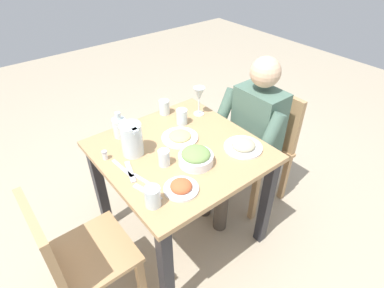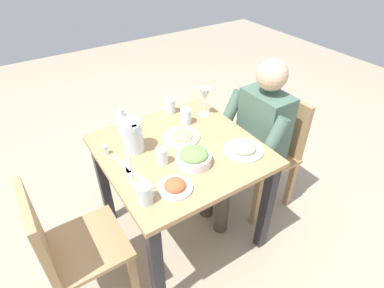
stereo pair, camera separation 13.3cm
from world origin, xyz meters
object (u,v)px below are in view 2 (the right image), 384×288
(plate_rice_curry, at_px, (175,186))
(wine_glass, at_px, (205,96))
(diner_near, at_px, (252,139))
(chair_near, at_px, (271,146))
(plate_fries, at_px, (182,136))
(salt_shaker, at_px, (106,150))
(plate_beans, at_px, (244,149))
(dining_table, at_px, (181,165))
(water_glass_by_pitcher, at_px, (170,106))
(salad_bowl, at_px, (194,157))
(water_glass_near_left, at_px, (162,156))
(water_glass_center, at_px, (186,116))
(oil_carafe, at_px, (123,125))
(chair_far, at_px, (67,246))
(water_glass_far_right, at_px, (145,194))
(water_pitcher, at_px, (132,136))

(plate_rice_curry, height_order, wine_glass, wine_glass)
(diner_near, distance_m, wine_glass, 0.42)
(diner_near, distance_m, plate_rice_curry, 0.76)
(chair_near, bearing_deg, diner_near, 90.00)
(plate_fries, height_order, wine_glass, wine_glass)
(salt_shaker, bearing_deg, plate_beans, -121.17)
(dining_table, xyz_separation_m, water_glass_by_pitcher, (0.38, -0.16, 0.18))
(salad_bowl, xyz_separation_m, water_glass_by_pitcher, (0.54, -0.16, 0.01))
(water_glass_near_left, bearing_deg, water_glass_center, -50.04)
(oil_carafe, bearing_deg, water_glass_by_pitcher, -81.32)
(salad_bowl, distance_m, oil_carafe, 0.52)
(chair_near, relative_size, water_glass_by_pitcher, 8.84)
(chair_near, relative_size, plate_fries, 3.91)
(chair_near, distance_m, salt_shaker, 1.16)
(water_glass_center, relative_size, wine_glass, 0.51)
(water_glass_center, bearing_deg, salt_shaker, 92.88)
(chair_far, bearing_deg, plate_beans, -96.79)
(dining_table, relative_size, chair_near, 1.02)
(water_glass_center, bearing_deg, water_glass_near_left, 129.96)
(dining_table, distance_m, salad_bowl, 0.23)
(water_glass_near_left, bearing_deg, chair_far, 93.91)
(plate_fries, bearing_deg, water_glass_center, -41.31)
(dining_table, bearing_deg, salt_shaker, 64.20)
(diner_near, xyz_separation_m, water_glass_near_left, (-0.01, 0.67, 0.16))
(plate_rice_curry, height_order, water_glass_by_pitcher, water_glass_by_pitcher)
(chair_near, distance_m, oil_carafe, 1.05)
(salad_bowl, relative_size, water_glass_center, 1.89)
(plate_beans, distance_m, water_glass_center, 0.45)
(water_glass_near_left, relative_size, oil_carafe, 0.57)
(plate_rice_curry, height_order, water_glass_center, water_glass_center)
(wine_glass, bearing_deg, water_glass_far_right, 126.11)
(wine_glass, bearing_deg, chair_near, -125.33)
(water_pitcher, height_order, plate_fries, water_pitcher)
(plate_beans, bearing_deg, salad_bowl, 77.46)
(diner_near, bearing_deg, plate_rice_curry, 107.05)
(dining_table, bearing_deg, plate_beans, -127.31)
(wine_glass, bearing_deg, chair_far, 107.36)
(chair_far, xyz_separation_m, wine_glass, (0.33, -1.06, 0.40))
(water_glass_far_right, relative_size, oil_carafe, 0.63)
(salad_bowl, relative_size, plate_rice_curry, 1.09)
(chair_near, relative_size, water_pitcher, 4.51)
(dining_table, distance_m, plate_fries, 0.18)
(water_pitcher, height_order, plate_rice_curry, water_pitcher)
(plate_fries, xyz_separation_m, water_glass_center, (0.13, -0.11, 0.04))
(plate_fries, height_order, water_glass_by_pitcher, water_glass_by_pitcher)
(plate_rice_curry, bearing_deg, diner_near, -72.95)
(dining_table, bearing_deg, chair_far, 97.77)
(diner_near, height_order, wine_glass, diner_near)
(dining_table, xyz_separation_m, plate_beans, (-0.22, -0.29, 0.15))
(plate_fries, xyz_separation_m, plate_rice_curry, (-0.35, 0.25, 0.00))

